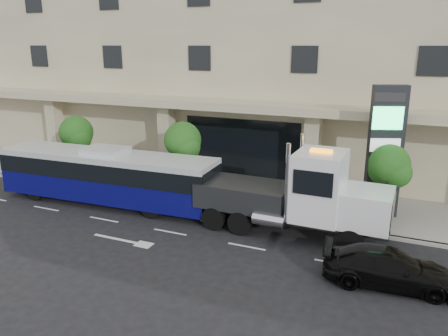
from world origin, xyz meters
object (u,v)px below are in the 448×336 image
object	(u,v)px
tow_truck	(299,197)
city_bus	(107,175)
black_sedan	(389,268)
signage_pylon	(385,152)

from	to	relation	value
tow_truck	city_bus	bearing A→B (deg)	-178.81
tow_truck	black_sedan	xyz separation A→B (m)	(4.31, -3.11, -1.24)
city_bus	signage_pylon	xyz separation A→B (m)	(14.53, 3.85, 1.93)
city_bus	signage_pylon	size ratio (longest dim) A/B	1.93
tow_truck	signage_pylon	bearing A→B (deg)	49.32
tow_truck	black_sedan	world-z (taller)	tow_truck
city_bus	tow_truck	xyz separation A→B (m)	(11.12, 0.03, 0.27)
black_sedan	signage_pylon	bearing A→B (deg)	1.96
black_sedan	city_bus	bearing A→B (deg)	73.21
city_bus	black_sedan	distance (m)	15.77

